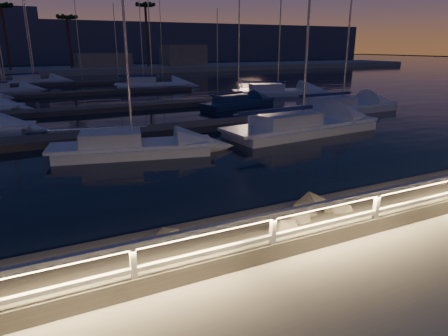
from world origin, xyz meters
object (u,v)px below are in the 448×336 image
Objects in this scene: sailboat_b at (128,146)px; sailboat_n at (34,81)px; sailboat_h at (340,106)px; sailboat_k at (150,84)px; guard_rail at (343,209)px; sailboat_g at (237,102)px; sailboat_l at (275,91)px; sailboat_j at (2,90)px; sailboat_d at (299,126)px.

sailboat_b is 0.95× the size of sailboat_n.
sailboat_h reaches higher than sailboat_k.
guard_rail is 3.62× the size of sailboat_g.
guard_rail is 53.41m from sailboat_n.
sailboat_b is 0.80× the size of sailboat_h.
sailboat_j is at bearing 168.20° from sailboat_l.
guard_rail is at bearing -84.37° from sailboat_k.
sailboat_l is (7.37, 5.30, 0.05)m from sailboat_g.
sailboat_j is (-24.00, 24.88, -0.04)m from sailboat_h.
sailboat_g is at bearing -67.40° from sailboat_k.
sailboat_j is (-18.14, 18.80, 0.02)m from sailboat_g.
guard_rail is 33.46m from sailboat_l.
sailboat_k is (9.77, 29.71, 0.02)m from sailboat_b.
guard_rail is 3.63× the size of sailboat_j.
sailboat_b is 31.27m from sailboat_k.
sailboat_l is (17.08, 28.76, -0.93)m from guard_rail.
guard_rail is 2.58× the size of sailboat_d.
sailboat_d is 1.41× the size of sailboat_j.
sailboat_j is at bearing 101.28° from guard_rail.
sailboat_g is 0.81× the size of sailboat_k.
sailboat_g reaches higher than sailboat_j.
sailboat_h is (5.86, -6.08, 0.06)m from sailboat_g.
guard_rail is at bearing -100.64° from sailboat_n.
sailboat_b is at bearing -153.21° from sailboat_g.
sailboat_b is at bearing 176.54° from sailboat_d.
sailboat_b is 41.22m from sailboat_n.
sailboat_h is at bearing -66.98° from sailboat_j.
sailboat_h is 1.05× the size of sailboat_l.
sailboat_b reaches higher than sailboat_g.
sailboat_k reaches higher than sailboat_n.
sailboat_l reaches higher than sailboat_b.
sailboat_k is at bearing 142.32° from sailboat_l.
sailboat_d is 9.13m from sailboat_h.
guard_rail is at bearing -99.66° from sailboat_j.
guard_rail is 23.35m from sailboat_h.
sailboat_g is at bearing 75.71° from sailboat_d.
sailboat_n is (-5.03, 53.17, -0.92)m from guard_rail.
sailboat_h is (17.78, 5.34, 0.02)m from sailboat_b.
sailboat_j is at bearing 117.00° from sailboat_g.
sailboat_h reaches higher than sailboat_g.
guard_rail is at bearing -127.96° from sailboat_d.
sailboat_g is (11.92, 11.42, -0.04)m from sailboat_b.
sailboat_d is at bearing 14.66° from sailboat_b.
sailboat_l is at bearing -48.84° from sailboat_j.
sailboat_n is (-22.11, 24.41, 0.01)m from sailboat_l.
sailboat_k is at bearing -58.24° from sailboat_n.
sailboat_h reaches higher than sailboat_l.
sailboat_d reaches higher than sailboat_k.
sailboat_n is at bearing 106.80° from sailboat_b.
sailboat_d reaches higher than sailboat_l.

